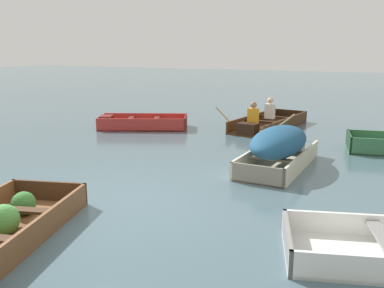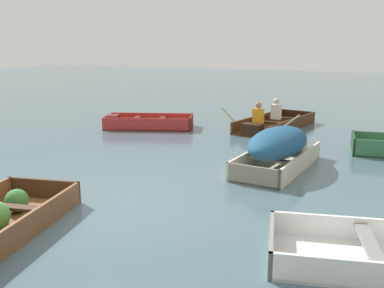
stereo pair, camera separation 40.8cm
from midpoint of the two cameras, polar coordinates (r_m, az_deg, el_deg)
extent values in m
plane|color=#47606B|center=(6.83, -12.55, -8.03)|extent=(80.00, 80.00, 0.00)
cube|color=brown|center=(5.75, -21.76, -10.85)|extent=(0.81, 2.76, 0.35)
cube|color=#3F2716|center=(7.16, -20.09, -6.05)|extent=(1.21, 0.38, 0.35)
cube|color=#3F2716|center=(6.36, -24.46, -7.97)|extent=(1.14, 0.46, 0.04)
sphere|color=#4C9342|center=(6.13, -25.56, -9.09)|extent=(0.40, 0.40, 0.40)
sphere|color=#387533|center=(6.69, -23.19, -7.30)|extent=(0.34, 0.34, 0.34)
cube|color=beige|center=(8.85, 10.08, -2.95)|extent=(1.15, 2.69, 0.04)
cube|color=beige|center=(8.96, 7.14, -1.59)|extent=(0.17, 2.64, 0.36)
cube|color=beige|center=(8.68, 13.19, -2.31)|extent=(0.17, 2.64, 0.36)
cube|color=gray|center=(7.63, 7.12, -4.16)|extent=(1.03, 0.10, 0.36)
cube|color=gray|center=(9.87, 12.16, -0.34)|extent=(0.48, 0.38, 0.32)
cube|color=gray|center=(9.16, 10.90, -0.84)|extent=(0.93, 0.20, 0.04)
cube|color=gray|center=(8.42, 9.31, -1.97)|extent=(0.93, 0.20, 0.04)
ellipsoid|color=navy|center=(8.73, 10.21, 0.31)|extent=(1.08, 2.21, 0.59)
cube|color=#AD2D28|center=(13.02, -7.39, 2.19)|extent=(2.81, 2.01, 0.04)
cube|color=#AD2D28|center=(12.49, -7.79, 2.52)|extent=(2.41, 1.07, 0.38)
cube|color=#AD2D28|center=(13.49, -7.06, 3.30)|extent=(2.41, 1.07, 0.38)
cube|color=maroon|center=(12.84, -1.79, 2.91)|extent=(0.47, 1.01, 0.38)
cube|color=maroon|center=(13.22, -12.21, 2.99)|extent=(0.52, 0.59, 0.34)
cube|color=maroon|center=(13.04, -9.12, 3.33)|extent=(0.53, 0.96, 0.04)
cube|color=maroon|center=(12.92, -5.71, 3.33)|extent=(0.53, 0.96, 0.04)
cube|color=gray|center=(5.25, 10.36, -12.57)|extent=(0.39, 1.17, 0.32)
cube|color=#1E3D27|center=(10.76, 19.17, 0.32)|extent=(0.24, 1.06, 0.40)
cube|color=#4C2D19|center=(13.17, 9.38, 2.24)|extent=(1.66, 3.43, 0.04)
cube|color=#4C2D19|center=(12.92, 11.70, 2.65)|extent=(0.54, 3.26, 0.35)
cube|color=#4C2D19|center=(13.38, 7.19, 3.16)|extent=(0.54, 3.26, 0.35)
cube|color=black|center=(14.61, 12.04, 3.79)|extent=(1.18, 0.23, 0.35)
cube|color=black|center=(11.84, 6.48, 2.01)|extent=(0.58, 0.44, 0.32)
cube|color=black|center=(12.68, 8.50, 3.00)|extent=(1.10, 0.32, 0.04)
cube|color=black|center=(13.57, 10.28, 3.57)|extent=(1.10, 0.32, 0.04)
cube|color=white|center=(13.09, 9.46, 4.33)|extent=(0.30, 0.22, 0.44)
sphere|color=beige|center=(13.05, 9.51, 5.72)|extent=(0.18, 0.18, 0.18)
cube|color=orange|center=(12.06, 7.20, 3.69)|extent=(0.30, 0.22, 0.44)
sphere|color=#9E7051|center=(12.02, 7.24, 5.20)|extent=(0.18, 0.18, 0.18)
cylinder|color=tan|center=(11.71, 11.10, 2.78)|extent=(0.64, 0.14, 0.55)
cylinder|color=tan|center=(12.50, 3.51, 3.61)|extent=(0.64, 0.14, 0.55)
camera|label=1|loc=(0.20, -91.27, -0.29)|focal=40.00mm
camera|label=2|loc=(0.20, 88.73, 0.29)|focal=40.00mm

